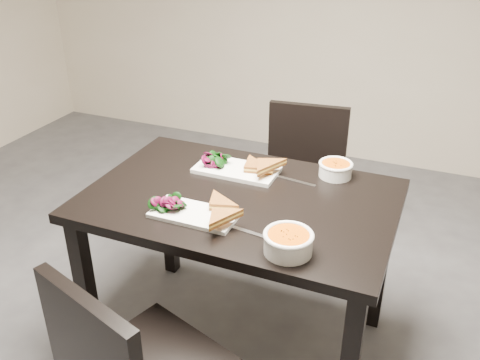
{
  "coord_description": "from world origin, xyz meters",
  "views": [
    {
      "loc": [
        0.83,
        -1.29,
        1.75
      ],
      "look_at": [
        0.15,
        0.35,
        0.82
      ],
      "focal_mm": 38.99,
      "sensor_mm": 36.0,
      "label": 1
    }
  ],
  "objects_px": {
    "table": "(240,217)",
    "plate_near": "(194,214)",
    "soup_bowl_near": "(288,241)",
    "plate_far": "(236,170)",
    "soup_bowl_far": "(336,168)",
    "chair_far": "(302,177)"
  },
  "relations": [
    {
      "from": "plate_near",
      "to": "chair_far",
      "type": "bearing_deg",
      "value": 81.66
    },
    {
      "from": "chair_far",
      "to": "soup_bowl_far",
      "type": "height_order",
      "value": "chair_far"
    },
    {
      "from": "table",
      "to": "plate_far",
      "type": "distance_m",
      "value": 0.24
    },
    {
      "from": "table",
      "to": "chair_far",
      "type": "height_order",
      "value": "chair_far"
    },
    {
      "from": "chair_far",
      "to": "table",
      "type": "bearing_deg",
      "value": -99.83
    },
    {
      "from": "plate_far",
      "to": "soup_bowl_far",
      "type": "xyz_separation_m",
      "value": [
        0.4,
        0.12,
        0.03
      ]
    },
    {
      "from": "table",
      "to": "plate_far",
      "type": "xyz_separation_m",
      "value": [
        -0.1,
        0.19,
        0.11
      ]
    },
    {
      "from": "plate_near",
      "to": "soup_bowl_near",
      "type": "bearing_deg",
      "value": -12.24
    },
    {
      "from": "table",
      "to": "plate_near",
      "type": "height_order",
      "value": "plate_near"
    },
    {
      "from": "chair_far",
      "to": "plate_near",
      "type": "distance_m",
      "value": 1.0
    },
    {
      "from": "soup_bowl_far",
      "to": "soup_bowl_near",
      "type": "bearing_deg",
      "value": -91.38
    },
    {
      "from": "plate_near",
      "to": "soup_bowl_far",
      "type": "bearing_deg",
      "value": 52.09
    },
    {
      "from": "soup_bowl_near",
      "to": "plate_near",
      "type": "bearing_deg",
      "value": 167.76
    },
    {
      "from": "plate_far",
      "to": "table",
      "type": "bearing_deg",
      "value": -63.24
    },
    {
      "from": "plate_far",
      "to": "soup_bowl_far",
      "type": "distance_m",
      "value": 0.42
    },
    {
      "from": "plate_near",
      "to": "soup_bowl_near",
      "type": "height_order",
      "value": "soup_bowl_near"
    },
    {
      "from": "soup_bowl_far",
      "to": "plate_near",
      "type": "bearing_deg",
      "value": -127.91
    },
    {
      "from": "table",
      "to": "plate_far",
      "type": "relative_size",
      "value": 3.4
    },
    {
      "from": "plate_near",
      "to": "soup_bowl_near",
      "type": "distance_m",
      "value": 0.4
    },
    {
      "from": "table",
      "to": "soup_bowl_near",
      "type": "xyz_separation_m",
      "value": [
        0.29,
        -0.29,
        0.14
      ]
    },
    {
      "from": "table",
      "to": "plate_near",
      "type": "bearing_deg",
      "value": -115.29
    },
    {
      "from": "chair_far",
      "to": "plate_far",
      "type": "height_order",
      "value": "chair_far"
    }
  ]
}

